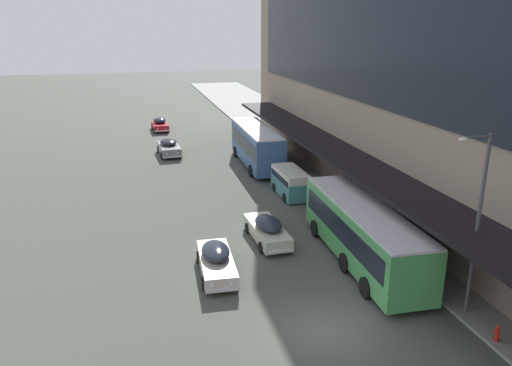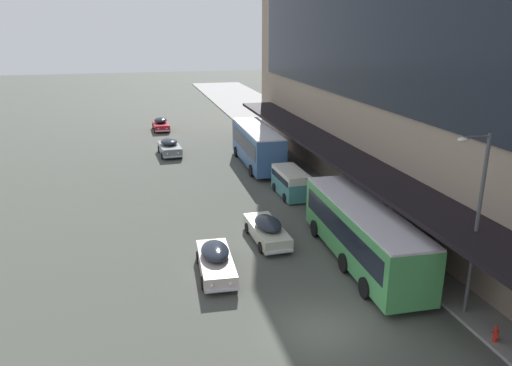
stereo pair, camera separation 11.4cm
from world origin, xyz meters
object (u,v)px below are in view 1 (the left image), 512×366
(transit_bus_kerbside_rear, at_px, (363,231))
(sedan_trailing_near, at_px, (169,147))
(sedan_second_mid, at_px, (216,260))
(sedan_far_back, at_px, (160,124))
(vw_van, at_px, (290,181))
(sedan_lead_mid, at_px, (267,229))
(fire_hydrant, at_px, (497,333))
(transit_bus_kerbside_front, at_px, (257,144))
(street_lamp, at_px, (476,215))

(transit_bus_kerbside_rear, xyz_separation_m, sedan_trailing_near, (-7.93, 25.64, -1.05))
(transit_bus_kerbside_rear, bearing_deg, sedan_second_mid, 175.11)
(sedan_far_back, bearing_deg, vw_van, -73.72)
(sedan_far_back, bearing_deg, transit_bus_kerbside_rear, -78.09)
(sedan_lead_mid, relative_size, sedan_far_back, 1.13)
(sedan_lead_mid, height_order, sedan_second_mid, sedan_lead_mid)
(transit_bus_kerbside_rear, height_order, fire_hydrant, transit_bus_kerbside_rear)
(transit_bus_kerbside_front, distance_m, sedan_trailing_near, 9.39)
(sedan_far_back, distance_m, sedan_trailing_near, 12.05)
(transit_bus_kerbside_rear, distance_m, sedan_lead_mid, 5.73)
(transit_bus_kerbside_rear, xyz_separation_m, sedan_far_back, (-7.95, 37.69, -1.07))
(transit_bus_kerbside_rear, relative_size, street_lamp, 1.41)
(sedan_far_back, relative_size, sedan_trailing_near, 0.95)
(transit_bus_kerbside_front, distance_m, sedan_far_back, 19.31)
(sedan_second_mid, xyz_separation_m, street_lamp, (9.76, -6.43, 3.98))
(street_lamp, bearing_deg, fire_hydrant, -91.01)
(sedan_trailing_near, bearing_deg, street_lamp, -72.39)
(sedan_second_mid, xyz_separation_m, sedan_trailing_near, (-0.21, 24.98, 0.04))
(vw_van, bearing_deg, sedan_far_back, 106.28)
(sedan_trailing_near, relative_size, street_lamp, 0.57)
(transit_bus_kerbside_rear, distance_m, sedan_second_mid, 7.82)
(sedan_trailing_near, bearing_deg, transit_bus_kerbside_rear, -72.82)
(transit_bus_kerbside_front, relative_size, street_lamp, 1.31)
(sedan_second_mid, distance_m, street_lamp, 12.35)
(vw_van, relative_size, fire_hydrant, 6.53)
(vw_van, bearing_deg, transit_bus_kerbside_front, 92.52)
(sedan_lead_mid, distance_m, sedan_far_back, 34.09)
(transit_bus_kerbside_front, height_order, street_lamp, street_lamp)
(sedan_far_back, xyz_separation_m, sedan_trailing_near, (0.02, -12.05, 0.02))
(sedan_second_mid, bearing_deg, vw_van, 55.22)
(sedan_far_back, xyz_separation_m, fire_hydrant, (9.95, -45.63, -0.25))
(sedan_lead_mid, height_order, fire_hydrant, sedan_lead_mid)
(transit_bus_kerbside_rear, bearing_deg, street_lamp, -70.52)
(sedan_lead_mid, bearing_deg, transit_bus_kerbside_rear, -42.71)
(fire_hydrant, bearing_deg, street_lamp, 88.99)
(transit_bus_kerbside_rear, bearing_deg, vw_van, 91.33)
(sedan_lead_mid, xyz_separation_m, sedan_far_back, (-3.81, 33.87, 0.00))
(transit_bus_kerbside_front, bearing_deg, sedan_second_mid, -110.25)
(sedan_trailing_near, bearing_deg, vw_van, -61.72)
(sedan_far_back, distance_m, street_lamp, 44.77)
(sedan_second_mid, relative_size, fire_hydrant, 6.93)
(vw_van, distance_m, fire_hydrant, 19.47)
(transit_bus_kerbside_front, bearing_deg, vw_van, -87.48)
(fire_hydrant, bearing_deg, sedan_lead_mid, 117.57)
(transit_bus_kerbside_rear, relative_size, fire_hydrant, 16.00)
(transit_bus_kerbside_front, xyz_separation_m, sedan_second_mid, (-7.08, -19.19, -1.25))
(transit_bus_kerbside_front, xyz_separation_m, street_lamp, (2.68, -25.62, 2.74))
(transit_bus_kerbside_front, height_order, vw_van, transit_bus_kerbside_front)
(sedan_lead_mid, height_order, street_lamp, street_lamp)
(vw_van, height_order, fire_hydrant, vw_van)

